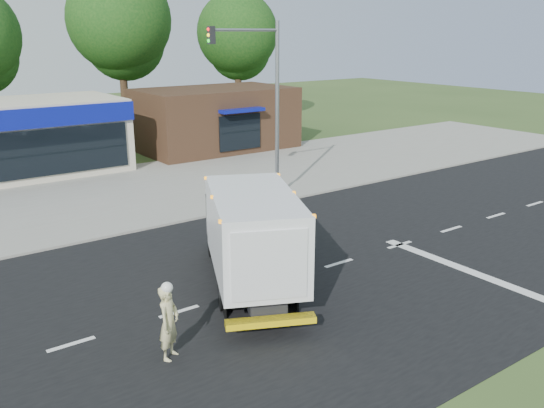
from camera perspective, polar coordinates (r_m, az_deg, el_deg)
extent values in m
plane|color=#385123|center=(19.68, 6.64, -5.89)|extent=(120.00, 120.00, 0.00)
cube|color=black|center=(19.68, 6.64, -5.87)|extent=(60.00, 14.00, 0.02)
cube|color=gray|center=(25.91, -5.64, -0.14)|extent=(60.00, 2.40, 0.12)
cube|color=gray|center=(30.91, -11.11, 2.28)|extent=(60.00, 9.00, 0.02)
cube|color=silver|center=(15.63, -19.27, -12.97)|extent=(1.20, 0.15, 0.01)
cube|color=silver|center=(16.55, -9.18, -10.47)|extent=(1.20, 0.15, 0.01)
cube|color=silver|center=(17.93, -0.54, -8.03)|extent=(1.20, 0.15, 0.01)
cube|color=silver|center=(19.67, 6.64, -5.84)|extent=(1.20, 0.15, 0.01)
cube|color=silver|center=(21.69, 12.52, -3.96)|extent=(1.20, 0.15, 0.01)
cube|color=silver|center=(23.92, 17.34, -2.38)|extent=(1.20, 0.15, 0.01)
cube|color=silver|center=(26.30, 21.30, -1.07)|extent=(1.20, 0.15, 0.01)
cube|color=silver|center=(28.79, 24.59, 0.02)|extent=(1.20, 0.15, 0.01)
cube|color=silver|center=(19.99, 18.95, -6.29)|extent=(0.40, 7.00, 0.01)
cube|color=black|center=(16.99, -1.77, -7.06)|extent=(2.90, 4.76, 0.34)
cube|color=white|center=(19.86, -3.36, -1.01)|extent=(2.68, 2.61, 2.02)
cube|color=black|center=(20.67, -3.71, 0.25)|extent=(1.71, 0.90, 0.86)
cube|color=white|center=(16.50, -1.81, -2.78)|extent=(4.12, 5.32, 2.26)
cube|color=silver|center=(14.29, -0.26, -6.13)|extent=(1.76, 0.86, 1.82)
cube|color=yellow|center=(14.75, -0.12, -11.55)|extent=(2.23, 1.28, 0.17)
cube|color=orange|center=(16.16, -1.85, 0.91)|extent=(4.07, 5.17, 0.08)
cylinder|color=black|center=(20.15, -5.91, -3.90)|extent=(0.65, 0.96, 0.92)
cylinder|color=black|center=(20.37, -0.78, -3.58)|extent=(0.65, 0.96, 0.92)
cylinder|color=black|center=(16.36, -4.74, -8.90)|extent=(0.65, 0.96, 0.92)
cylinder|color=black|center=(16.64, 1.91, -8.39)|extent=(0.65, 0.96, 0.92)
imported|color=#CDC388|center=(14.06, -10.18, -11.50)|extent=(0.81, 0.77, 1.86)
sphere|color=white|center=(13.66, -10.37, -8.18)|extent=(0.28, 0.28, 0.28)
cube|color=#382316|center=(38.94, -5.66, 8.42)|extent=(10.00, 6.00, 4.00)
cube|color=#0A1387|center=(36.19, -3.18, 9.29)|extent=(3.00, 1.20, 0.20)
cube|color=black|center=(36.44, -3.19, 7.12)|extent=(3.00, 0.12, 2.20)
cylinder|color=gray|center=(26.20, 0.52, 8.95)|extent=(0.18, 0.18, 8.00)
cylinder|color=gray|center=(25.00, -2.74, 16.84)|extent=(3.40, 0.12, 0.12)
cube|color=black|center=(24.16, -6.04, 16.31)|extent=(0.25, 0.25, 0.70)
cylinder|color=#332114|center=(44.58, -14.48, 11.50)|extent=(0.56, 0.56, 7.84)
sphere|color=#123F13|center=(44.45, -14.91, 17.25)|extent=(7.39, 7.39, 7.39)
sphere|color=#123F13|center=(45.09, -14.40, 15.42)|extent=(5.82, 5.82, 5.82)
cylinder|color=#332114|center=(49.19, -3.36, 11.92)|extent=(0.56, 0.56, 7.00)
sphere|color=#123F13|center=(49.03, -3.44, 16.59)|extent=(6.60, 6.60, 6.60)
sphere|color=#123F13|center=(49.73, -3.24, 15.09)|extent=(5.20, 5.20, 5.20)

